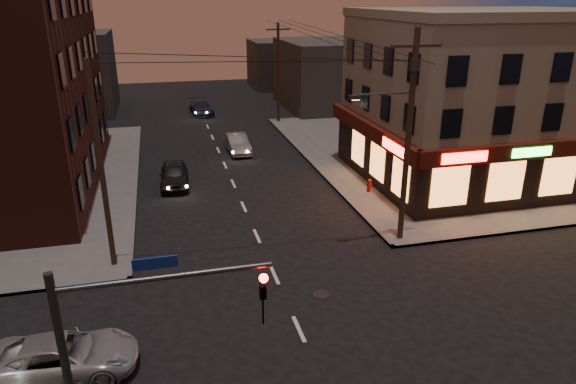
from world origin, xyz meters
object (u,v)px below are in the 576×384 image
object	(u,v)px
sedan_near	(174,175)
sedan_far	(201,108)
sedan_mid	(237,143)
suv_cross	(62,357)
fire_hydrant	(369,185)

from	to	relation	value
sedan_near	sedan_far	world-z (taller)	sedan_near
sedan_mid	sedan_near	bearing A→B (deg)	-130.88
suv_cross	fire_hydrant	xyz separation A→B (m)	(15.75, 12.58, -0.07)
suv_cross	sedan_near	xyz separation A→B (m)	(4.27, 16.98, 0.08)
suv_cross	sedan_mid	size ratio (longest dim) A/B	1.10
fire_hydrant	sedan_far	bearing A→B (deg)	107.09
sedan_mid	sedan_far	distance (m)	14.60
sedan_mid	sedan_far	size ratio (longest dim) A/B	0.91
sedan_near	sedan_mid	distance (m)	8.21
sedan_far	fire_hydrant	bearing A→B (deg)	-79.16
sedan_far	suv_cross	bearing A→B (deg)	-108.04
suv_cross	sedan_far	distance (m)	38.81
suv_cross	fire_hydrant	bearing A→B (deg)	-48.30
sedan_near	fire_hydrant	xyz separation A→B (m)	(11.48, -4.40, -0.15)
sedan_near	sedan_far	xyz separation A→B (m)	(3.66, 21.01, -0.06)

